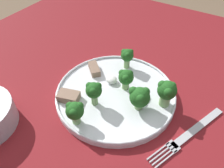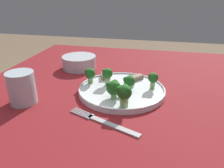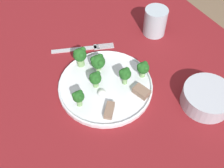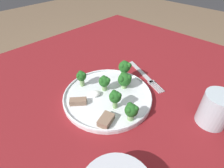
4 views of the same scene
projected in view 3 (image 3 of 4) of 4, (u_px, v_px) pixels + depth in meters
The scene contains 15 objects.
ground_plane at pixel (99, 166), 1.35m from camera, with size 8.00×8.00×0.00m, color #7F664C.
table at pixel (92, 96), 0.87m from camera, with size 1.20×1.05×0.70m.
dinner_plate at pixel (105, 86), 0.77m from camera, with size 0.28×0.28×0.02m.
fork at pixel (82, 49), 0.88m from camera, with size 0.10×0.20×0.00m.
cream_bowl at pixel (207, 98), 0.73m from camera, with size 0.14×0.14×0.05m.
drinking_glass at pixel (155, 23), 0.90m from camera, with size 0.08×0.08×0.10m.
broccoli_floret_near_rim_left at pixel (96, 78), 0.74m from camera, with size 0.04×0.04×0.05m.
broccoli_floret_center_left at pixel (98, 62), 0.78m from camera, with size 0.04×0.04×0.05m.
broccoli_floret_back_left at pixel (125, 74), 0.74m from camera, with size 0.04×0.03×0.06m.
broccoli_floret_front_left at pixel (78, 97), 0.70m from camera, with size 0.03×0.03×0.05m.
broccoli_floret_center_back at pixel (143, 68), 0.77m from camera, with size 0.04×0.04×0.05m.
broccoli_floret_mid_cluster at pixel (81, 55), 0.79m from camera, with size 0.04×0.04×0.06m.
meat_slice_front_slice at pixel (109, 110), 0.71m from camera, with size 0.05×0.05×0.02m.
meat_slice_middle_slice at pixel (141, 91), 0.75m from camera, with size 0.05×0.04×0.02m.
sauce_dollop at pixel (102, 94), 0.74m from camera, with size 0.03×0.03×0.02m.
Camera 3 is at (0.47, -0.20, 1.32)m, focal length 42.00 mm.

